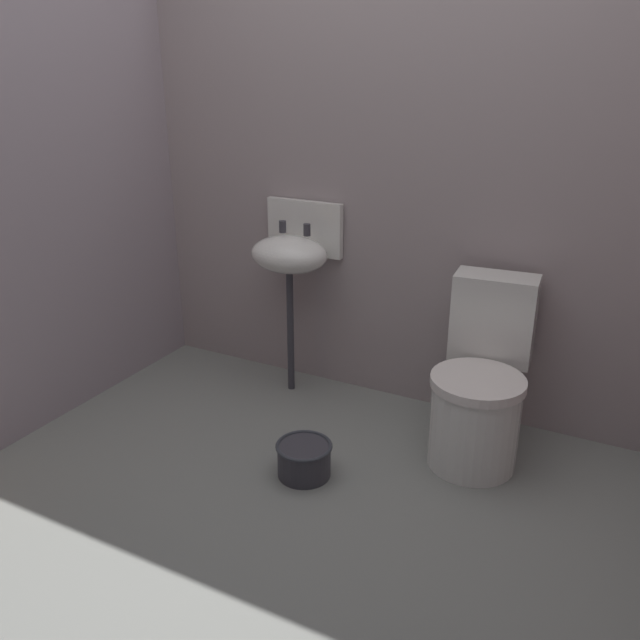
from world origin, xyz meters
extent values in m
cube|color=gray|center=(0.00, 0.00, -0.04)|extent=(3.12, 2.51, 0.08)
cube|color=#9F8F91|center=(0.00, 1.10, 1.07)|extent=(3.12, 0.10, 2.15)
cube|color=gray|center=(-1.41, 0.10, 1.07)|extent=(0.10, 2.31, 2.15)
cylinder|color=white|center=(0.57, 0.62, 0.19)|extent=(0.41, 0.41, 0.38)
cylinder|color=white|center=(0.57, 0.62, 0.40)|extent=(0.43, 0.43, 0.04)
cube|color=white|center=(0.54, 0.91, 0.58)|extent=(0.37, 0.21, 0.40)
cylinder|color=#37363D|center=(-0.49, 0.86, 0.33)|extent=(0.04, 0.04, 0.66)
ellipsoid|color=white|center=(-0.49, 0.86, 0.75)|extent=(0.40, 0.32, 0.18)
cube|color=white|center=(-0.49, 1.03, 0.85)|extent=(0.42, 0.04, 0.28)
cylinder|color=#37363D|center=(-0.56, 0.92, 0.87)|extent=(0.04, 0.04, 0.06)
cylinder|color=#37363D|center=(-0.42, 0.92, 0.87)|extent=(0.04, 0.04, 0.06)
cylinder|color=#37363D|center=(-0.04, 0.20, 0.07)|extent=(0.23, 0.23, 0.14)
torus|color=#33363E|center=(-0.04, 0.20, 0.14)|extent=(0.24, 0.24, 0.02)
camera|label=1|loc=(1.13, -1.90, 1.68)|focal=37.35mm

